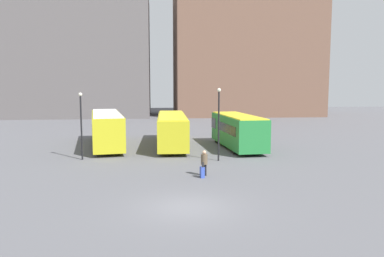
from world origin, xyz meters
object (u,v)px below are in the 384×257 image
Objects in this scene: bus_2 at (237,130)px; lamp_post_1 at (219,118)px; traveler at (204,161)px; suitcase at (202,172)px; bus_0 at (107,128)px; bus_1 at (172,129)px; lamp_post_0 at (81,120)px.

lamp_post_1 reaches higher than bus_2.
bus_2 is at bearing -31.30° from traveler.
bus_2 is 9.92× the size of suitcase.
traveler is (-4.27, -10.10, -0.67)m from bus_2.
bus_0 reaches higher than suitcase.
bus_2 reaches higher than bus_1.
lamp_post_1 reaches higher than bus_1.
suitcase is (-4.45, -10.58, -1.26)m from bus_2.
lamp_post_0 is at bearing 43.76° from suitcase.
traveler is at bearing 152.92° from bus_2.
bus_0 is at bearing 80.83° from lamp_post_0.
suitcase is 6.04m from lamp_post_1.
bus_1 is at bearing 40.85° from lamp_post_0.
bus_0 is at bearing 88.76° from bus_1.
bus_1 is 2.23× the size of lamp_post_1.
traveler reaches higher than suitcase.
bus_0 is 5.96m from bus_1.
bus_1 is at bearing -2.58° from suitcase.
bus_2 is at bearing -31.19° from suitcase.
bus_1 is 7.57× the size of traveler.
lamp_post_0 is 0.94× the size of lamp_post_1.
lamp_post_1 is (3.10, -7.41, 1.57)m from bus_1.
lamp_post_0 is (-6.97, -6.02, 1.40)m from bus_1.
lamp_post_1 is at bearing -7.83° from lamp_post_0.
bus_2 is 10.98m from traveler.
lamp_post_0 is at bearing 161.61° from bus_0.
lamp_post_0 is at bearing 172.17° from lamp_post_1.
lamp_post_0 is at bearing 104.10° from bus_2.
lamp_post_1 is at bearing 150.67° from bus_2.
suitcase is at bearing -159.64° from bus_0.
traveler is 5.31m from lamp_post_1.
traveler is at bearing -171.67° from bus_1.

